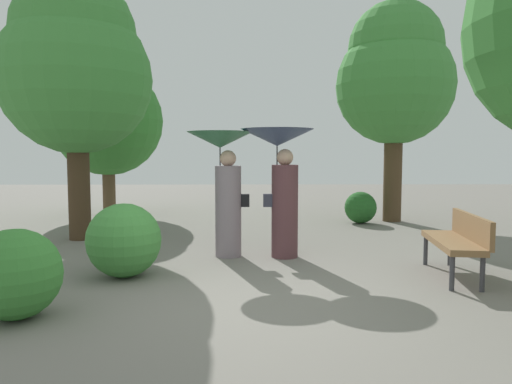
{
  "coord_description": "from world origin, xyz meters",
  "views": [
    {
      "loc": [
        -0.09,
        -5.11,
        1.61
      ],
      "look_at": [
        0.0,
        2.82,
        0.98
      ],
      "focal_mm": 33.46,
      "sensor_mm": 36.0,
      "label": 1
    }
  ],
  "objects_px": {
    "park_bench": "(458,238)",
    "tree_near_left": "(107,112)",
    "person_right": "(280,169)",
    "tree_mid_left": "(75,65)",
    "tree_near_right": "(395,74)",
    "person_left": "(224,174)"
  },
  "relations": [
    {
      "from": "person_left",
      "to": "park_bench",
      "type": "bearing_deg",
      "value": -115.87
    },
    {
      "from": "person_right",
      "to": "tree_near_left",
      "type": "height_order",
      "value": "tree_near_left"
    },
    {
      "from": "tree_near_right",
      "to": "park_bench",
      "type": "bearing_deg",
      "value": -97.43
    },
    {
      "from": "person_left",
      "to": "tree_mid_left",
      "type": "bearing_deg",
      "value": 58.45
    },
    {
      "from": "person_left",
      "to": "tree_mid_left",
      "type": "height_order",
      "value": "tree_mid_left"
    },
    {
      "from": "tree_near_right",
      "to": "person_left",
      "type": "bearing_deg",
      "value": -134.35
    },
    {
      "from": "person_left",
      "to": "person_right",
      "type": "height_order",
      "value": "person_right"
    },
    {
      "from": "park_bench",
      "to": "tree_mid_left",
      "type": "xyz_separation_m",
      "value": [
        -5.93,
        2.84,
        2.73
      ]
    },
    {
      "from": "person_right",
      "to": "tree_near_left",
      "type": "distance_m",
      "value": 6.97
    },
    {
      "from": "person_right",
      "to": "tree_near_right",
      "type": "height_order",
      "value": "tree_near_right"
    },
    {
      "from": "tree_near_left",
      "to": "tree_near_right",
      "type": "xyz_separation_m",
      "value": [
        7.17,
        -1.41,
        0.76
      ]
    },
    {
      "from": "person_right",
      "to": "park_bench",
      "type": "xyz_separation_m",
      "value": [
        2.25,
        -1.24,
        -0.87
      ]
    },
    {
      "from": "park_bench",
      "to": "tree_mid_left",
      "type": "height_order",
      "value": "tree_mid_left"
    },
    {
      "from": "person_left",
      "to": "park_bench",
      "type": "relative_size",
      "value": 1.26
    },
    {
      "from": "park_bench",
      "to": "tree_near_left",
      "type": "bearing_deg",
      "value": -127.94
    },
    {
      "from": "person_right",
      "to": "tree_near_right",
      "type": "relative_size",
      "value": 0.39
    },
    {
      "from": "person_right",
      "to": "tree_mid_left",
      "type": "bearing_deg",
      "value": 63.54
    },
    {
      "from": "park_bench",
      "to": "tree_near_right",
      "type": "bearing_deg",
      "value": -179.87
    },
    {
      "from": "park_bench",
      "to": "tree_near_left",
      "type": "xyz_separation_m",
      "value": [
        -6.49,
        6.61,
        2.2
      ]
    },
    {
      "from": "person_left",
      "to": "tree_near_right",
      "type": "height_order",
      "value": "tree_near_right"
    },
    {
      "from": "person_right",
      "to": "park_bench",
      "type": "distance_m",
      "value": 2.71
    },
    {
      "from": "person_right",
      "to": "tree_near_left",
      "type": "xyz_separation_m",
      "value": [
        -4.24,
        5.36,
        1.33
      ]
    }
  ]
}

